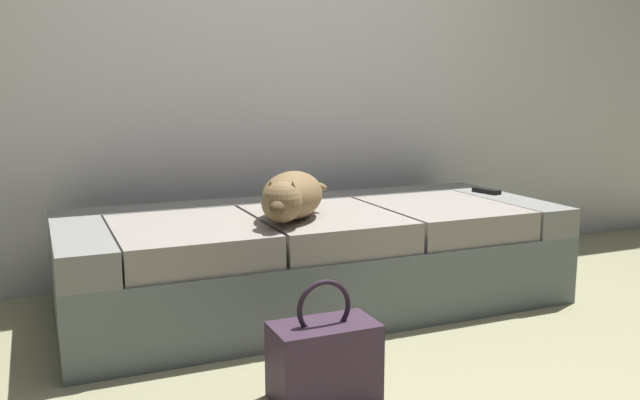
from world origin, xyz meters
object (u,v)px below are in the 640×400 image
at_px(tv_remote, 486,191).
at_px(handbag, 324,359).
at_px(dog_tan, 291,196).
at_px(couch, 315,258).

distance_m(tv_remote, handbag, 1.60).
height_order(tv_remote, handbag, tv_remote).
bearing_deg(dog_tan, handbag, -102.63).
bearing_deg(tv_remote, couch, 171.75).
height_order(couch, tv_remote, tv_remote).
xyz_separation_m(couch, handbag, (-0.32, -0.83, -0.08)).
bearing_deg(dog_tan, tv_remote, 12.02).
height_order(dog_tan, tv_remote, dog_tan).
bearing_deg(handbag, tv_remote, 35.50).
relative_size(couch, handbag, 5.60).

